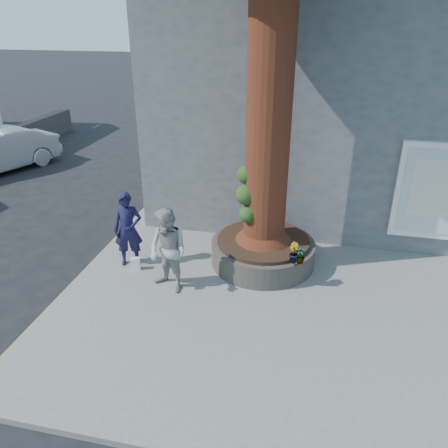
# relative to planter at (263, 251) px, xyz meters

# --- Properties ---
(ground) EXTENTS (120.00, 120.00, 0.00)m
(ground) POSITION_rel_planter_xyz_m (-0.80, -2.00, -0.41)
(ground) COLOR black
(ground) RESTS_ON ground
(pavement) EXTENTS (9.00, 8.00, 0.12)m
(pavement) POSITION_rel_planter_xyz_m (0.70, -1.00, -0.35)
(pavement) COLOR slate
(pavement) RESTS_ON ground
(yellow_line) EXTENTS (0.10, 30.00, 0.01)m
(yellow_line) POSITION_rel_planter_xyz_m (-3.85, -1.00, -0.41)
(yellow_line) COLOR yellow
(yellow_line) RESTS_ON ground
(stone_shop) EXTENTS (10.30, 8.30, 6.30)m
(stone_shop) POSITION_rel_planter_xyz_m (1.70, 5.20, 2.75)
(stone_shop) COLOR #54575A
(stone_shop) RESTS_ON ground
(planter) EXTENTS (2.30, 2.30, 0.60)m
(planter) POSITION_rel_planter_xyz_m (0.00, 0.00, 0.00)
(planter) COLOR black
(planter) RESTS_ON pavement
(man) EXTENTS (0.72, 0.58, 1.71)m
(man) POSITION_rel_planter_xyz_m (-2.89, -0.68, 0.56)
(man) COLOR #161336
(man) RESTS_ON pavement
(woman) EXTENTS (1.06, 0.97, 1.76)m
(woman) POSITION_rel_planter_xyz_m (-1.70, -1.45, 0.59)
(woman) COLOR #9D9B96
(woman) RESTS_ON pavement
(shopping_bag) EXTENTS (0.23, 0.17, 0.28)m
(shopping_bag) POSITION_rel_planter_xyz_m (-2.69, -0.89, -0.15)
(shopping_bag) COLOR white
(shopping_bag) RESTS_ON pavement
(plant_a) EXTENTS (0.20, 0.16, 0.35)m
(plant_a) POSITION_rel_planter_xyz_m (0.85, -0.85, 0.48)
(plant_a) COLOR gray
(plant_a) RESTS_ON planter
(plant_b) EXTENTS (0.30, 0.30, 0.41)m
(plant_b) POSITION_rel_planter_xyz_m (0.71, -0.85, 0.51)
(plant_b) COLOR gray
(plant_b) RESTS_ON planter
(plant_c) EXTENTS (0.21, 0.21, 0.33)m
(plant_c) POSITION_rel_planter_xyz_m (0.85, -0.85, 0.47)
(plant_c) COLOR gray
(plant_c) RESTS_ON planter
(plant_d) EXTENTS (0.32, 0.33, 0.30)m
(plant_d) POSITION_rel_planter_xyz_m (0.85, -0.85, 0.46)
(plant_d) COLOR gray
(plant_d) RESTS_ON planter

